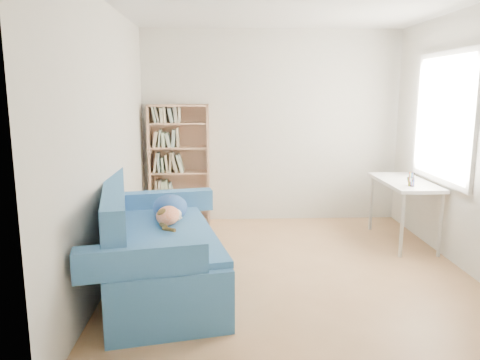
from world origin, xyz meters
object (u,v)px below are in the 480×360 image
(sofa, at_px, (154,249))
(bookshelf, at_px, (179,169))
(desk, at_px, (405,187))
(pen_cup, at_px, (411,181))

(sofa, height_order, bookshelf, bookshelf)
(sofa, height_order, desk, sofa)
(sofa, distance_m, bookshelf, 2.19)
(sofa, xyz_separation_m, bookshelf, (0.05, 2.16, 0.38))
(desk, relative_size, pen_cup, 7.06)
(bookshelf, height_order, desk, bookshelf)
(pen_cup, bearing_deg, bookshelf, 154.42)
(pen_cup, bearing_deg, sofa, -161.86)
(bookshelf, height_order, pen_cup, bookshelf)
(bookshelf, relative_size, desk, 1.41)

